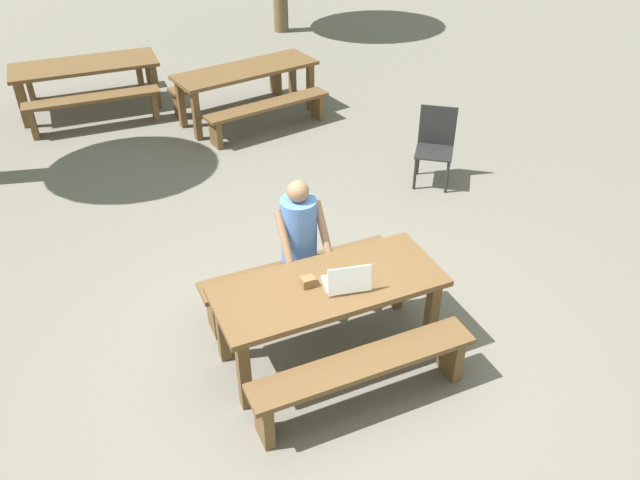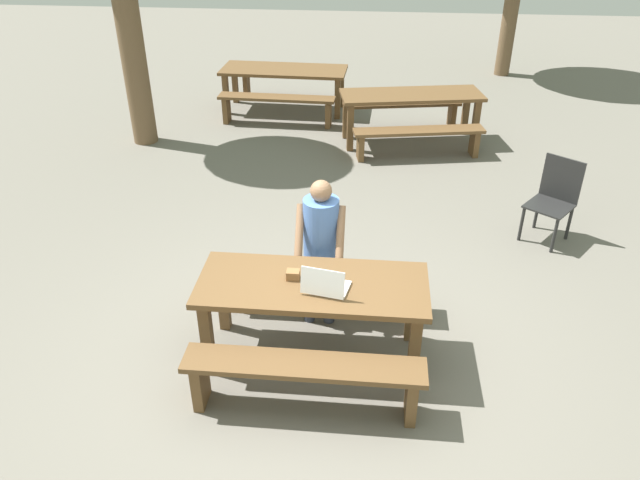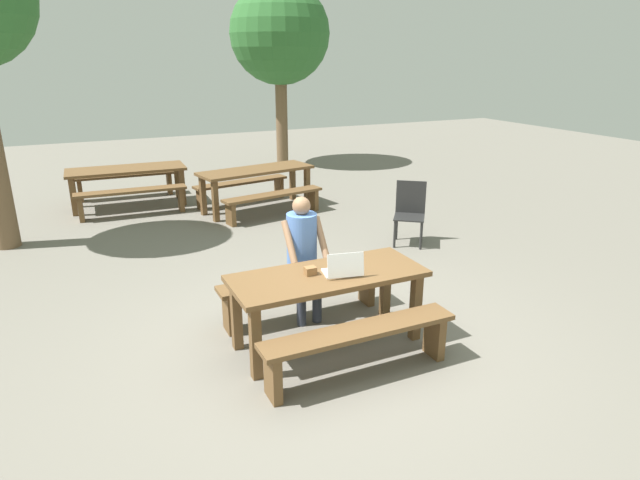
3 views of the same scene
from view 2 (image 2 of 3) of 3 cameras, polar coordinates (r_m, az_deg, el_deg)
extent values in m
plane|color=slate|center=(5.38, -0.64, -10.46)|extent=(30.00, 30.00, 0.00)
cube|color=brown|center=(4.93, -0.69, -4.21)|extent=(1.85, 0.77, 0.05)
cube|color=brown|center=(5.08, -10.44, -8.90)|extent=(0.09, 0.09, 0.69)
cube|color=brown|center=(4.93, 8.74, -10.10)|extent=(0.09, 0.09, 0.69)
cube|color=brown|center=(5.51, -8.99, -5.15)|extent=(0.09, 0.09, 0.69)
cube|color=brown|center=(5.37, 8.51, -6.14)|extent=(0.09, 0.09, 0.69)
cube|color=brown|center=(4.61, -1.51, -11.55)|extent=(1.81, 0.30, 0.05)
cube|color=brown|center=(4.91, -11.07, -12.76)|extent=(0.08, 0.24, 0.42)
cube|color=brown|center=(4.76, 8.47, -14.12)|extent=(0.08, 0.24, 0.42)
cube|color=brown|center=(5.61, 0.00, -2.73)|extent=(1.81, 0.30, 0.05)
cube|color=brown|center=(5.86, -7.87, -4.19)|extent=(0.08, 0.24, 0.42)
cube|color=brown|center=(5.74, 8.05, -5.06)|extent=(0.08, 0.24, 0.42)
cube|color=white|center=(4.86, 0.66, -4.31)|extent=(0.38, 0.29, 0.02)
cube|color=white|center=(4.69, 0.22, -3.99)|extent=(0.35, 0.11, 0.22)
cube|color=#0F1933|center=(4.69, 0.25, -3.94)|extent=(0.32, 0.10, 0.20)
cube|color=olive|center=(4.94, -2.51, -3.24)|extent=(0.10, 0.08, 0.08)
cylinder|color=#333847|center=(5.59, -1.00, -5.50)|extent=(0.10, 0.10, 0.47)
cylinder|color=#333847|center=(5.58, 0.84, -5.61)|extent=(0.10, 0.10, 0.47)
cube|color=#333847|center=(5.50, 0.01, -2.71)|extent=(0.28, 0.28, 0.12)
cylinder|color=#517AC6|center=(5.39, 0.10, 0.87)|extent=(0.31, 0.31, 0.61)
cylinder|color=#936B4C|center=(5.29, -1.91, 0.94)|extent=(0.07, 0.32, 0.41)
cylinder|color=#936B4C|center=(5.26, 1.92, 0.76)|extent=(0.07, 0.32, 0.41)
sphere|color=#936B4C|center=(5.20, 0.10, 4.58)|extent=(0.19, 0.19, 0.19)
cube|color=#262626|center=(7.16, 20.50, 2.97)|extent=(0.62, 0.62, 0.02)
cube|color=#262626|center=(7.23, 21.54, 5.31)|extent=(0.36, 0.28, 0.49)
cylinder|color=#262626|center=(7.16, 18.20, 1.43)|extent=(0.04, 0.04, 0.41)
cylinder|color=#262626|center=(7.05, 20.93, 0.38)|extent=(0.04, 0.04, 0.41)
cylinder|color=#262626|center=(7.47, 19.49, 2.48)|extent=(0.04, 0.04, 0.41)
cylinder|color=#262626|center=(7.37, 22.12, 1.49)|extent=(0.04, 0.04, 0.41)
cube|color=brown|center=(10.69, -3.37, 15.47)|extent=(2.11, 0.88, 0.05)
cube|color=brown|center=(10.72, -8.71, 13.21)|extent=(0.09, 0.09, 0.67)
cube|color=brown|center=(10.37, 1.64, 12.95)|extent=(0.09, 0.09, 0.67)
cube|color=brown|center=(11.28, -7.89, 14.18)|extent=(0.09, 0.09, 0.67)
cube|color=brown|center=(10.95, 1.99, 13.93)|extent=(0.09, 0.09, 0.67)
cube|color=brown|center=(10.10, -4.06, 13.03)|extent=(1.89, 0.37, 0.05)
cube|color=brown|center=(10.36, -8.67, 11.87)|extent=(0.09, 0.24, 0.42)
cube|color=brown|center=(10.05, 0.78, 11.60)|extent=(0.09, 0.24, 0.42)
cube|color=brown|center=(11.43, -2.68, 15.23)|extent=(1.89, 0.37, 0.05)
cube|color=brown|center=(11.66, -6.84, 14.18)|extent=(0.09, 0.24, 0.42)
cube|color=brown|center=(11.38, 1.64, 13.96)|extent=(0.09, 0.24, 0.42)
cube|color=brown|center=(9.38, 8.51, 13.16)|extent=(2.16, 1.07, 0.05)
cube|color=brown|center=(9.10, 2.83, 10.38)|extent=(0.10, 0.10, 0.70)
cube|color=brown|center=(9.53, 14.24, 10.44)|extent=(0.10, 0.10, 0.70)
cube|color=brown|center=(9.56, 2.42, 11.45)|extent=(0.10, 0.10, 0.70)
cube|color=brown|center=(9.97, 13.37, 11.48)|extent=(0.10, 0.10, 0.70)
cube|color=brown|center=(8.94, 9.17, 9.98)|extent=(1.89, 0.63, 0.05)
cube|color=brown|center=(8.86, 3.76, 8.63)|extent=(0.12, 0.25, 0.38)
cube|color=brown|center=(9.25, 14.13, 8.74)|extent=(0.12, 0.25, 0.38)
cube|color=brown|center=(10.03, 7.61, 12.45)|extent=(1.89, 0.63, 0.05)
cube|color=brown|center=(9.95, 2.75, 11.24)|extent=(0.12, 0.25, 0.38)
cube|color=brown|center=(10.30, 12.14, 11.29)|extent=(0.12, 0.25, 0.38)
cylinder|color=brown|center=(13.20, 17.28, 19.61)|extent=(0.29, 0.29, 2.45)
cylinder|color=brown|center=(9.49, -17.07, 16.82)|extent=(0.36, 0.36, 2.86)
camera|label=1|loc=(2.17, -80.79, 16.09)|focal=35.79mm
camera|label=3|loc=(2.67, -80.63, -16.48)|focal=30.52mm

